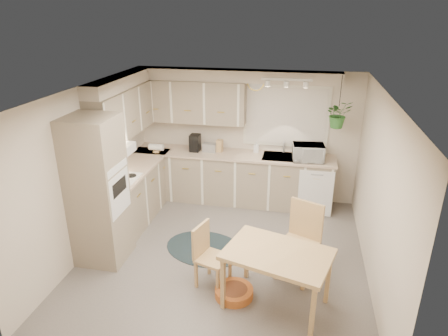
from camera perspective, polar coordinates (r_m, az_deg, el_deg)
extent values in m
plane|color=#655F59|center=(6.00, -0.07, -12.34)|extent=(4.20, 4.20, 0.00)
plane|color=white|center=(5.05, -0.08, 10.77)|extent=(4.20, 4.20, 0.00)
cube|color=#C2B4A0|center=(7.36, 3.21, 4.68)|extent=(4.00, 0.04, 2.40)
cube|color=#C2B4A0|center=(3.65, -6.91, -14.88)|extent=(4.00, 0.04, 2.40)
cube|color=#C2B4A0|center=(6.11, -18.79, -0.19)|extent=(0.04, 4.20, 2.40)
cube|color=#C2B4A0|center=(5.42, 21.17, -3.36)|extent=(0.04, 4.20, 2.40)
cube|color=gray|center=(6.98, -12.43, -3.43)|extent=(0.60, 1.85, 0.90)
cube|color=gray|center=(7.37, 1.20, -1.48)|extent=(3.60, 0.60, 0.90)
cube|color=tan|center=(6.79, -12.67, 0.15)|extent=(0.64, 1.89, 0.04)
cube|color=tan|center=(7.19, 1.22, 1.93)|extent=(3.64, 0.64, 0.04)
cube|color=gray|center=(5.71, -17.59, -3.22)|extent=(0.65, 0.65, 2.10)
cube|color=silver|center=(5.57, -14.69, -3.54)|extent=(0.02, 0.56, 0.58)
cube|color=gray|center=(6.68, -13.96, 7.85)|extent=(0.35, 2.00, 0.75)
cube|color=gray|center=(7.24, -4.86, 9.47)|extent=(2.00, 0.35, 0.75)
cube|color=#C2B4A0|center=(6.60, -14.54, 11.85)|extent=(0.30, 2.00, 0.20)
cube|color=#C2B4A0|center=(6.99, 1.55, 13.06)|extent=(3.60, 0.30, 0.20)
cube|color=silver|center=(6.30, -14.67, -1.55)|extent=(0.52, 0.58, 0.02)
cube|color=silver|center=(6.14, -15.24, 2.36)|extent=(0.40, 0.60, 0.14)
cube|color=silver|center=(7.16, 8.84, 7.29)|extent=(1.40, 0.02, 1.00)
cube|color=beige|center=(7.17, 8.84, 7.31)|extent=(1.50, 0.02, 1.10)
cube|color=#989B9F|center=(7.11, 8.39, 1.29)|extent=(0.70, 0.48, 0.10)
cube|color=silver|center=(7.01, 12.92, -3.59)|extent=(0.58, 0.02, 0.83)
cube|color=silver|center=(6.50, 8.95, 12.40)|extent=(0.80, 0.04, 0.04)
cylinder|color=#E2C550|center=(7.08, 4.57, 12.13)|extent=(0.30, 0.03, 0.30)
cube|color=tan|center=(4.97, 7.47, -15.48)|extent=(1.37, 1.10, 0.75)
cube|color=tan|center=(5.22, -1.57, -12.58)|extent=(0.49, 0.49, 0.84)
cube|color=tan|center=(5.39, 10.51, -10.51)|extent=(0.64, 0.64, 1.04)
ellipsoid|color=black|center=(6.15, -2.71, -11.38)|extent=(1.43, 1.21, 0.01)
cylinder|color=#B15B23|center=(5.25, 1.45, -17.34)|extent=(0.57, 0.57, 0.11)
imported|color=silver|center=(6.94, 11.95, 2.42)|extent=(0.55, 0.35, 0.35)
imported|color=silver|center=(7.26, 4.63, 2.61)|extent=(0.09, 0.20, 0.09)
imported|color=#2D6528|center=(6.78, 15.97, 7.00)|extent=(0.54, 0.57, 0.35)
cube|color=black|center=(7.29, -4.16, 3.61)|extent=(0.17, 0.21, 0.31)
cube|color=#989B9F|center=(7.26, -2.03, 2.95)|extent=(0.27, 0.18, 0.15)
cube|color=tan|center=(7.24, -0.62, 3.20)|extent=(0.12, 0.12, 0.22)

